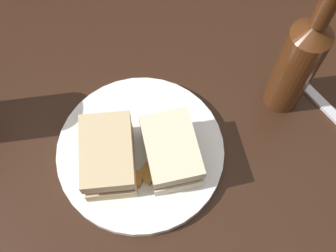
% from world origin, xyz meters
% --- Properties ---
extents(ground_plane, '(6.00, 6.00, 0.00)m').
position_xyz_m(ground_plane, '(0.00, 0.00, 0.00)').
color(ground_plane, '#4C4238').
extents(dining_table, '(1.21, 0.96, 0.70)m').
position_xyz_m(dining_table, '(0.00, 0.00, 0.35)').
color(dining_table, black).
rests_on(dining_table, ground).
extents(plate, '(0.27, 0.27, 0.02)m').
position_xyz_m(plate, '(-0.10, -0.06, 0.71)').
color(plate, white).
rests_on(plate, dining_table).
extents(sandwich_half_left, '(0.08, 0.12, 0.07)m').
position_xyz_m(sandwich_half_left, '(-0.14, -0.08, 0.75)').
color(sandwich_half_left, '#CCB284').
rests_on(sandwich_half_left, plate).
extents(sandwich_half_right, '(0.08, 0.12, 0.06)m').
position_xyz_m(sandwich_half_right, '(-0.05, -0.08, 0.75)').
color(sandwich_half_right, beige).
rests_on(sandwich_half_right, plate).
extents(potato_wedge_front, '(0.04, 0.04, 0.02)m').
position_xyz_m(potato_wedge_front, '(-0.12, -0.10, 0.73)').
color(potato_wedge_front, '#AD702D').
rests_on(potato_wedge_front, plate).
extents(potato_wedge_middle, '(0.05, 0.03, 0.02)m').
position_xyz_m(potato_wedge_middle, '(-0.07, -0.09, 0.73)').
color(potato_wedge_middle, '#B77F33').
rests_on(potato_wedge_middle, plate).
extents(potato_wedge_back, '(0.05, 0.05, 0.01)m').
position_xyz_m(potato_wedge_back, '(-0.08, -0.09, 0.72)').
color(potato_wedge_back, '#B77F33').
rests_on(potato_wedge_back, plate).
extents(potato_wedge_left_edge, '(0.05, 0.03, 0.02)m').
position_xyz_m(potato_wedge_left_edge, '(-0.14, -0.10, 0.73)').
color(potato_wedge_left_edge, '#AD702D').
rests_on(potato_wedge_left_edge, plate).
extents(cider_bottle, '(0.06, 0.06, 0.27)m').
position_xyz_m(cider_bottle, '(0.15, 0.01, 0.81)').
color(cider_bottle, '#47230F').
rests_on(cider_bottle, dining_table).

